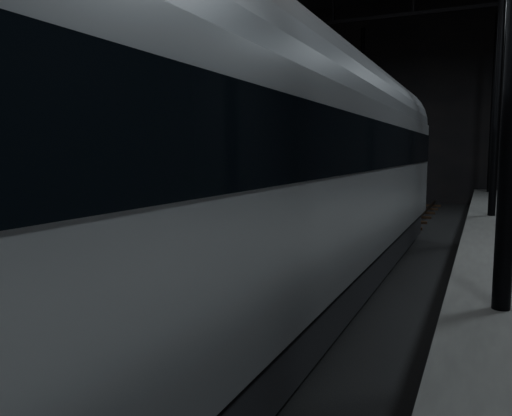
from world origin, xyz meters
The scene contains 6 objects.
ground centered at (0.00, 0.00, 0.00)m, with size 44.00×44.00×0.00m, color black.
platform_left centered at (-7.50, 0.00, 0.50)m, with size 9.00×43.80×1.00m, color #4E4E4B.
tactile_strip centered at (-3.25, 0.00, 1.00)m, with size 0.50×43.80×0.01m, color #90631A.
track centered at (0.00, 0.00, 0.07)m, with size 2.40×43.00×0.24m.
train centered at (0.00, -2.84, 3.16)m, with size 3.17×21.18×5.66m.
woman centered at (-3.91, -3.04, 1.81)m, with size 0.59×0.39×1.62m, color #927659.
Camera 1 is at (3.48, -12.02, 3.31)m, focal length 35.00 mm.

